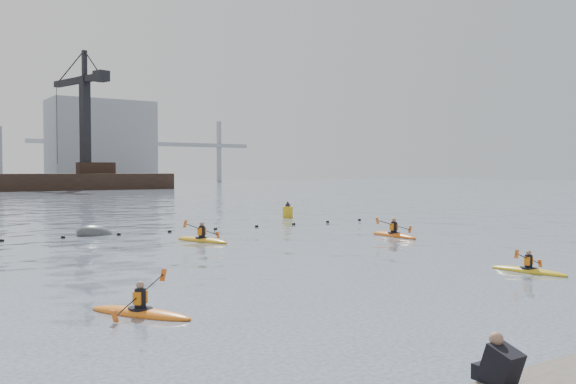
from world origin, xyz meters
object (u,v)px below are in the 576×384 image
mooring_buoy (95,235)px  nav_buoy (288,212)px  kayaker_0 (140,311)px  kayaker_1 (528,270)px  kayaker_3 (202,239)px  kayaker_4 (394,234)px

mooring_buoy → nav_buoy: size_ratio=1.52×
kayaker_0 → kayaker_1: size_ratio=1.00×
kayaker_3 → kayaker_4: kayaker_3 is taller
kayaker_0 → kayaker_4: bearing=-3.3°
kayaker_0 → kayaker_1: bearing=-38.1°
mooring_buoy → kayaker_1: bearing=-66.6°
nav_buoy → kayaker_0: bearing=-130.2°
kayaker_0 → mooring_buoy: 20.48m
mooring_buoy → nav_buoy: (16.27, 4.77, 0.44)m
kayaker_4 → nav_buoy: size_ratio=2.53×
kayaker_3 → mooring_buoy: size_ratio=1.65×
kayaker_0 → kayaker_3: 16.08m
kayaker_0 → kayaker_3: bearing=26.8°
kayaker_1 → nav_buoy: (7.01, 26.18, 0.35)m
nav_buoy → mooring_buoy: bearing=-163.7°
kayaker_1 → kayaker_3: (-5.59, 15.23, 0.02)m
kayaker_3 → kayaker_0: bearing=-139.1°
mooring_buoy → nav_buoy: nav_buoy is taller
kayaker_1 → kayaker_0: bearing=164.9°
kayaker_4 → nav_buoy: bearing=-96.2°
kayaker_4 → kayaker_3: bearing=-16.4°
mooring_buoy → nav_buoy: bearing=16.3°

